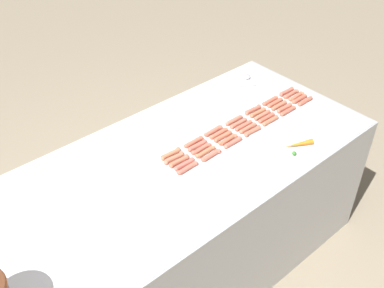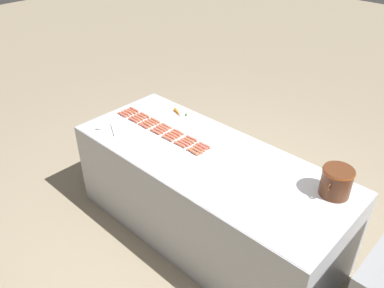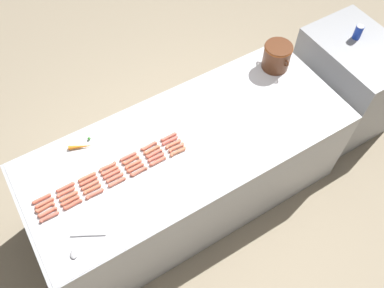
{
  "view_description": "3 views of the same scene",
  "coord_description": "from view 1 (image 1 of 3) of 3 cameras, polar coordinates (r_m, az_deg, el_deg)",
  "views": [
    {
      "loc": [
        -1.43,
        1.03,
        2.41
      ],
      "look_at": [
        -0.05,
        -0.18,
        0.97
      ],
      "focal_mm": 43.17,
      "sensor_mm": 36.0,
      "label": 1
    },
    {
      "loc": [
        2.05,
        1.76,
        2.73
      ],
      "look_at": [
        0.07,
        -0.12,
        0.96
      ],
      "focal_mm": 36.94,
      "sensor_mm": 36.0,
      "label": 2
    },
    {
      "loc": [
        1.41,
        -0.83,
        3.23
      ],
      "look_at": [
        0.08,
        -0.02,
        0.93
      ],
      "focal_mm": 37.34,
      "sensor_mm": 36.0,
      "label": 3
    }
  ],
  "objects": [
    {
      "name": "hot_dog_20",
      "position": [
        2.38,
        -1.62,
        -2.12
      ],
      "size": [
        0.03,
        0.13,
        0.02
      ],
      "color": "#D06D4F",
      "rests_on": "griddle_counter"
    },
    {
      "name": "hot_dog_4",
      "position": [
        2.51,
        5.07,
        0.19
      ],
      "size": [
        0.03,
        0.13,
        0.02
      ],
      "color": "#D76A55",
      "rests_on": "griddle_counter"
    },
    {
      "name": "serving_spoon",
      "position": [
        3.09,
        6.55,
        7.92
      ],
      "size": [
        0.17,
        0.25,
        0.02
      ],
      "color": "#B7B7BC",
      "rests_on": "griddle_counter"
    },
    {
      "name": "hot_dog_26",
      "position": [
        2.48,
        0.66,
        -0.19
      ],
      "size": [
        0.03,
        0.13,
        0.02
      ],
      "color": "#D16855",
      "rests_on": "griddle_counter"
    },
    {
      "name": "hot_dog_3",
      "position": [
        2.6,
        7.49,
        1.62
      ],
      "size": [
        0.03,
        0.13,
        0.02
      ],
      "color": "#CA6C51",
      "rests_on": "griddle_counter"
    },
    {
      "name": "hot_dog_19",
      "position": [
        2.46,
        1.15,
        -0.59
      ],
      "size": [
        0.03,
        0.13,
        0.02
      ],
      "color": "#CE6752",
      "rests_on": "griddle_counter"
    },
    {
      "name": "hot_dog_23",
      "position": [
        2.76,
        8.13,
        3.87
      ],
      "size": [
        0.03,
        0.13,
        0.02
      ],
      "color": "#D1714F",
      "rests_on": "griddle_counter"
    },
    {
      "name": "hot_dog_15",
      "position": [
        2.84,
        10.7,
        4.71
      ],
      "size": [
        0.03,
        0.13,
        0.02
      ],
      "color": "#D27253",
      "rests_on": "griddle_counter"
    },
    {
      "name": "hot_dog_28",
      "position": [
        2.99,
        11.6,
        6.38
      ],
      "size": [
        0.03,
        0.13,
        0.02
      ],
      "color": "#CB6753",
      "rests_on": "griddle_counter"
    },
    {
      "name": "hot_dog_6",
      "position": [
        2.34,
        -0.56,
        -2.98
      ],
      "size": [
        0.03,
        0.13,
        0.02
      ],
      "color": "#CE6753",
      "rests_on": "griddle_counter"
    },
    {
      "name": "hot_dog_0",
      "position": [
        2.92,
        13.8,
        5.17
      ],
      "size": [
        0.02,
        0.13,
        0.02
      ],
      "color": "#D6654C",
      "rests_on": "griddle_counter"
    },
    {
      "name": "hot_dog_32",
      "position": [
        2.59,
        2.64,
        1.63
      ],
      "size": [
        0.03,
        0.13,
        0.02
      ],
      "color": "#CB6850",
      "rests_on": "griddle_counter"
    },
    {
      "name": "hot_dog_24",
      "position": [
        2.66,
        5.76,
        2.58
      ],
      "size": [
        0.03,
        0.13,
        0.02
      ],
      "color": "#C96D55",
      "rests_on": "griddle_counter"
    },
    {
      "name": "hot_dog_17",
      "position": [
        2.64,
        6.4,
        2.29
      ],
      "size": [
        0.03,
        0.13,
        0.02
      ],
      "color": "#D66851",
      "rests_on": "griddle_counter"
    },
    {
      "name": "hot_dog_7",
      "position": [
        2.93,
        13.14,
        5.45
      ],
      "size": [
        0.03,
        0.13,
        0.02
      ],
      "color": "#D0684F",
      "rests_on": "griddle_counter"
    },
    {
      "name": "hot_dog_27",
      "position": [
        2.4,
        -2.26,
        -1.72
      ],
      "size": [
        0.03,
        0.13,
        0.02
      ],
      "color": "#CB7156",
      "rests_on": "griddle_counter"
    },
    {
      "name": "hot_dog_16",
      "position": [
        2.74,
        8.68,
        3.56
      ],
      "size": [
        0.02,
        0.13,
        0.02
      ],
      "color": "#D17256",
      "rests_on": "griddle_counter"
    },
    {
      "name": "hot_dog_25",
      "position": [
        2.57,
        3.33,
        1.31
      ],
      "size": [
        0.03,
        0.13,
        0.02
      ],
      "color": "#D1684E",
      "rests_on": "griddle_counter"
    },
    {
      "name": "hot_dog_2",
      "position": [
        2.7,
        9.66,
        2.87
      ],
      "size": [
        0.03,
        0.13,
        0.02
      ],
      "color": "#CA7050",
      "rests_on": "griddle_counter"
    },
    {
      "name": "hot_dog_8",
      "position": [
        2.83,
        11.34,
        4.41
      ],
      "size": [
        0.03,
        0.13,
        0.02
      ],
      "color": "#D76C53",
      "rests_on": "griddle_counter"
    },
    {
      "name": "griddle_counter",
      "position": [
        2.65,
        -3.68,
        -10.32
      ],
      "size": [
        1.0,
        2.45,
        0.86
      ],
      "color": "#ADAFB5",
      "rests_on": "ground_plane"
    },
    {
      "name": "hot_dog_29",
      "position": [
        2.88,
        9.63,
        5.29
      ],
      "size": [
        0.03,
        0.13,
        0.02
      ],
      "color": "#D6644C",
      "rests_on": "griddle_counter"
    },
    {
      "name": "hot_dog_31",
      "position": [
        2.68,
        5.2,
        2.95
      ],
      "size": [
        0.03,
        0.13,
        0.02
      ],
      "color": "#D76E56",
      "rests_on": "griddle_counter"
    },
    {
      "name": "hot_dog_34",
      "position": [
        2.42,
        -2.65,
        -1.21
      ],
      "size": [
        0.03,
        0.13,
        0.02
      ],
      "color": "#CC714F",
      "rests_on": "griddle_counter"
    },
    {
      "name": "hot_dog_22",
      "position": [
        2.87,
        10.22,
        5.04
      ],
      "size": [
        0.03,
        0.13,
        0.02
      ],
      "color": "#CE694F",
      "rests_on": "griddle_counter"
    },
    {
      "name": "hot_dog_12",
      "position": [
        2.44,
        1.66,
        -0.98
      ],
      "size": [
        0.03,
        0.13,
        0.02
      ],
      "color": "#C9714F",
      "rests_on": "griddle_counter"
    },
    {
      "name": "hot_dog_1",
      "position": [
        2.8,
        11.75,
        4.03
      ],
      "size": [
        0.03,
        0.13,
        0.02
      ],
      "color": "#CE654D",
      "rests_on": "griddle_counter"
    },
    {
      "name": "hot_dog_21",
      "position": [
        2.97,
        12.13,
        6.07
      ],
      "size": [
        0.03,
        0.13,
        0.02
      ],
      "color": "#D46D54",
      "rests_on": "griddle_counter"
    },
    {
      "name": "hot_dog_9",
      "position": [
        2.72,
        9.18,
        3.22
      ],
      "size": [
        0.03,
        0.13,
        0.02
      ],
      "color": "#D5664D",
      "rests_on": "griddle_counter"
    },
    {
      "name": "hot_dog_13",
      "position": [
        2.36,
        -0.94,
        -2.51
      ],
      "size": [
        0.03,
        0.13,
        0.02
      ],
      "color": "#D46454",
      "rests_on": "griddle_counter"
    },
    {
      "name": "hot_dog_5",
      "position": [
        2.41,
        2.35,
        -1.4
      ],
      "size": [
        0.03,
        0.13,
        0.02
      ],
      "color": "#D16953",
      "rests_on": "griddle_counter"
    },
    {
      "name": "hot_dog_18",
      "position": [
        2.55,
        3.84,
        0.95
      ],
      "size": [
        0.03,
        0.13,
        0.02
      ],
      "color": "#D36A4D",
      "rests_on": "griddle_counter"
    },
    {
      "name": "ground_plane",
      "position": [
        2.98,
        -3.34,
        -15.83
      ],
      "size": [
        20.0,
        20.0,
        0.0
      ],
      "primitive_type": "plane",
      "color": "gray"
    },
    {
      "name": "hot_dog_30",
      "position": [
        2.78,
        7.53,
        4.23
      ],
      "size": [
        0.03,
        0.13,
        0.02
      ],
      "color": "#CE6650",
      "rests_on": "griddle_counter"
    },
    {
      "name": "hot_dog_33",
      "position": [
        2.5,
        0.21,
        0.25
      ],
      "size": [
        0.03,
        0.13,
        0.02
      ],
      "color": "#D6684F",
      "rests_on": "griddle_counter"
    },
    {
      "name": "hot_dog_11",
      "position": [
        2.53,
        4.45,
        0.55
      ],
      "size": [
        0.03,
        0.13,
        0.02
      ],
      "color": "#D16A4D",
      "rests_on": "griddle_counter"
    },
    {
      "name": "carrot",
      "position": [
        2.54,
        12.97,
        -0.09
      ],
      "size": [
        0.1,
        0.17,
        0.03
      ],
      "color": "orange",
      "rests_on": "griddle_counter"
    },
    {
      "name": "hot_dog_10",
      "position": [
        2.62,
        6.91,
        1.97
      ],
      "size": [
        0.03,
        0.13,
        0.02
      ],
      "color": "#D67055",
      "rests_on": "griddle_counter"
    },
    {
      "name": "hot_dog_14",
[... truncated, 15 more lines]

